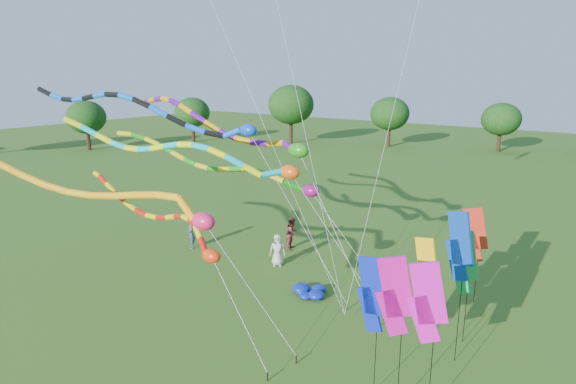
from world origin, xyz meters
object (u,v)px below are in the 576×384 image
Objects in this scene: person_c at (292,233)px; person_a at (277,250)px; person_b at (191,233)px; blue_nylon_heap at (313,293)px; tube_kite_red at (167,222)px; tube_kite_orange at (84,186)px.

person_a is at bearing -172.92° from person_c.
person_c is (-0.76, 2.41, 0.09)m from person_a.
person_a is 0.90× the size of person_c.
blue_nylon_heap is at bearing 26.48° from person_b.
tube_kite_red is 7.20m from blue_nylon_heap.
person_b is at bearing 156.37° from person_a.
person_a is 2.53m from person_c.
tube_kite_orange is at bearing -122.11° from tube_kite_red.
tube_kite_orange reaches higher than blue_nylon_heap.
tube_kite_red is at bearing -130.40° from blue_nylon_heap.
tube_kite_orange is 9.68m from person_b.
tube_kite_orange is at bearing -138.65° from person_a.
person_c reaches higher than blue_nylon_heap.
person_a is (-3.47, 2.00, 0.64)m from blue_nylon_heap.
tube_kite_red is 7.15× the size of blue_nylon_heap.
tube_kite_orange reaches higher than person_c.
person_a is (0.50, 6.66, -3.14)m from tube_kite_red.
tube_kite_red reaches higher than blue_nylon_heap.
person_b reaches higher than person_a.
tube_kite_orange is 9.23× the size of person_b.
person_b is 0.95× the size of person_c.
person_b reaches higher than blue_nylon_heap.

